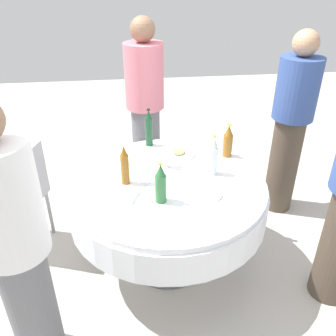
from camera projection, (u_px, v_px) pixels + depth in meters
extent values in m
plane|color=#B7B2A8|center=(168.00, 261.00, 2.80)|extent=(10.00, 10.00, 0.00)
cylinder|color=white|center=(168.00, 184.00, 2.44)|extent=(1.33, 1.33, 0.04)
cylinder|color=white|center=(168.00, 200.00, 2.50)|extent=(1.36, 1.36, 0.22)
cylinder|color=slate|center=(168.00, 238.00, 2.68)|extent=(0.14, 0.14, 0.48)
cylinder|color=slate|center=(168.00, 260.00, 2.79)|extent=(0.56, 0.56, 0.03)
cylinder|color=#194728|center=(149.00, 132.00, 2.85)|extent=(0.06, 0.06, 0.23)
cone|color=#194728|center=(148.00, 114.00, 2.77)|extent=(0.05, 0.05, 0.06)
cylinder|color=black|center=(148.00, 110.00, 2.76)|extent=(0.03, 0.03, 0.01)
cylinder|color=silver|center=(213.00, 161.00, 2.47)|extent=(0.07, 0.07, 0.20)
cone|color=silver|center=(214.00, 143.00, 2.40)|extent=(0.06, 0.06, 0.09)
cylinder|color=gold|center=(215.00, 136.00, 2.38)|extent=(0.02, 0.02, 0.01)
cylinder|color=#8C5619|center=(228.00, 146.00, 2.71)|extent=(0.07, 0.07, 0.17)
cone|color=#8C5619|center=(229.00, 131.00, 2.64)|extent=(0.06, 0.06, 0.08)
cylinder|color=gold|center=(229.00, 125.00, 2.62)|extent=(0.03, 0.03, 0.01)
cylinder|color=#8C5619|center=(125.00, 169.00, 2.36)|extent=(0.06, 0.06, 0.21)
cone|color=#8C5619|center=(124.00, 151.00, 2.29)|extent=(0.05, 0.05, 0.07)
cylinder|color=silver|center=(123.00, 145.00, 2.27)|extent=(0.02, 0.02, 0.01)
cylinder|color=#2D6B38|center=(161.00, 189.00, 2.19)|extent=(0.07, 0.07, 0.18)
cone|color=#2D6B38|center=(160.00, 170.00, 2.12)|extent=(0.06, 0.06, 0.08)
cylinder|color=gold|center=(160.00, 164.00, 2.10)|extent=(0.03, 0.03, 0.01)
cylinder|color=white|center=(166.00, 166.00, 2.60)|extent=(0.06, 0.06, 0.00)
cylinder|color=white|center=(166.00, 162.00, 2.59)|extent=(0.01, 0.01, 0.07)
cylinder|color=white|center=(166.00, 153.00, 2.55)|extent=(0.07, 0.07, 0.07)
cylinder|color=gold|center=(166.00, 156.00, 2.56)|extent=(0.06, 0.06, 0.03)
cylinder|color=white|center=(146.00, 182.00, 2.42)|extent=(0.06, 0.06, 0.00)
cylinder|color=white|center=(145.00, 178.00, 2.40)|extent=(0.01, 0.01, 0.07)
cylinder|color=white|center=(145.00, 169.00, 2.37)|extent=(0.07, 0.07, 0.06)
cylinder|color=gold|center=(145.00, 172.00, 2.37)|extent=(0.06, 0.06, 0.02)
cylinder|color=white|center=(207.00, 194.00, 2.29)|extent=(0.20, 0.20, 0.02)
cylinder|color=white|center=(179.00, 154.00, 2.76)|extent=(0.24, 0.24, 0.02)
ellipsoid|color=#8C9E59|center=(179.00, 152.00, 2.75)|extent=(0.11, 0.10, 0.02)
cube|color=silver|center=(96.00, 185.00, 2.39)|extent=(0.18, 0.04, 0.00)
cube|color=silver|center=(171.00, 181.00, 2.43)|extent=(0.08, 0.17, 0.00)
cube|color=white|center=(124.00, 195.00, 2.27)|extent=(0.21, 0.21, 0.02)
cylinder|color=slate|center=(147.00, 151.00, 3.45)|extent=(0.26, 0.26, 0.89)
cylinder|color=#D8727F|center=(144.00, 76.00, 3.08)|extent=(0.34, 0.34, 0.56)
sphere|color=#8C664C|center=(143.00, 29.00, 2.89)|extent=(0.21, 0.21, 0.21)
cylinder|color=#4C3F33|center=(283.00, 164.00, 3.22)|extent=(0.26, 0.26, 0.90)
cylinder|color=#334C8C|center=(297.00, 89.00, 2.87)|extent=(0.34, 0.34, 0.50)
sphere|color=tan|center=(306.00, 43.00, 2.69)|extent=(0.20, 0.20, 0.20)
cylinder|color=slate|center=(32.00, 305.00, 1.96)|extent=(0.26, 0.26, 0.81)
cylinder|color=white|center=(3.00, 201.00, 1.61)|extent=(0.34, 0.34, 0.58)
cube|color=#99999E|center=(14.00, 199.00, 2.76)|extent=(0.50, 0.50, 0.04)
cube|color=#99999E|center=(30.00, 178.00, 2.62)|extent=(0.39, 0.16, 0.42)
cylinder|color=gray|center=(13.00, 208.00, 3.05)|extent=(0.03, 0.03, 0.43)
cylinder|color=gray|center=(50.00, 212.00, 2.99)|extent=(0.03, 0.03, 0.43)
cylinder|color=gray|center=(29.00, 239.00, 2.71)|extent=(0.03, 0.03, 0.43)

